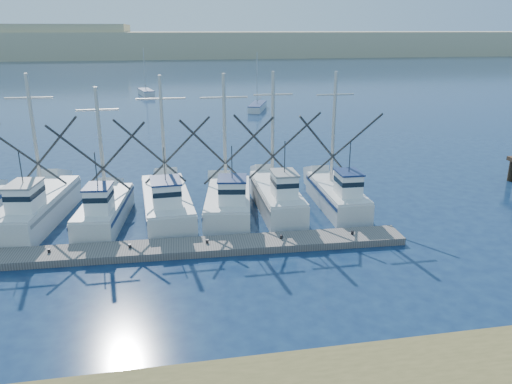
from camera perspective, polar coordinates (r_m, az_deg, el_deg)
ground at (r=22.26m, az=10.97°, el=-12.41°), size 500.00×500.00×0.00m
floating_dock at (r=26.89m, az=-14.18°, el=-6.58°), size 29.44×3.00×0.39m
dune_ridge at (r=227.92m, az=-9.06°, el=16.36°), size 360.00×60.00×10.00m
trawler_fleet at (r=31.22m, az=-14.07°, el=-1.59°), size 28.28×9.12×9.27m
sailboat_near at (r=73.02m, az=0.16°, el=9.71°), size 3.91×7.04×8.10m
sailboat_far at (r=92.23m, az=-12.46°, el=11.06°), size 3.13×6.38×8.10m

